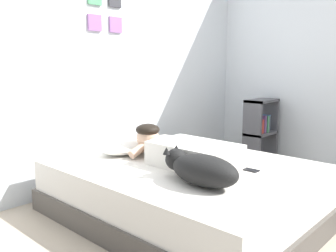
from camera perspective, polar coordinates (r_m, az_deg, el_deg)
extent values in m
plane|color=tan|center=(2.82, 9.73, -14.74)|extent=(12.27, 12.27, 0.00)
cube|color=silver|center=(3.62, -10.40, 10.92)|extent=(4.14, 0.10, 2.50)
cube|color=#8C5999|center=(3.52, -11.54, 15.74)|extent=(0.15, 0.02, 0.15)
cube|color=#8C5999|center=(3.66, -8.31, 15.57)|extent=(0.15, 0.02, 0.15)
cube|color=silver|center=(4.58, 22.62, 10.04)|extent=(0.10, 5.91, 2.50)
cube|color=#4C4742|center=(2.89, 3.00, -12.15)|extent=(1.56, 1.96, 0.17)
cube|color=silver|center=(2.83, 3.03, -8.32)|extent=(1.52, 1.91, 0.24)
ellipsoid|color=white|center=(3.13, -6.25, -3.29)|extent=(0.52, 0.32, 0.11)
cube|color=silver|center=(2.70, 4.19, -4.58)|extent=(0.42, 0.64, 0.18)
ellipsoid|color=#D8AD8E|center=(2.91, -1.04, -3.09)|extent=(0.32, 0.20, 0.16)
sphere|color=#D8AD8E|center=(3.02, -3.23, -1.89)|extent=(0.19, 0.19, 0.19)
ellipsoid|color=black|center=(3.00, -3.24, -0.58)|extent=(0.20, 0.20, 0.10)
cylinder|color=#D8AD8E|center=(2.95, -4.35, -3.56)|extent=(0.23, 0.07, 0.14)
cylinder|color=#D8AD8E|center=(3.09, -1.62, -2.95)|extent=(0.23, 0.07, 0.14)
ellipsoid|color=black|center=(2.28, 5.80, -7.02)|extent=(0.26, 0.48, 0.20)
sphere|color=black|center=(2.45, 1.31, -5.29)|extent=(0.15, 0.15, 0.15)
cone|color=black|center=(2.39, -0.25, -3.93)|extent=(0.05, 0.05, 0.05)
cone|color=black|center=(2.47, 1.34, -3.53)|extent=(0.05, 0.05, 0.05)
cylinder|color=#D84C47|center=(3.22, 0.39, -3.17)|extent=(0.09, 0.09, 0.07)
torus|color=#D84C47|center=(3.26, 1.07, -3.01)|extent=(0.05, 0.01, 0.05)
cube|color=black|center=(2.69, 12.72, -6.77)|extent=(0.07, 0.14, 0.01)
cube|color=#4C4C51|center=(4.36, 13.13, -1.00)|extent=(0.03, 0.24, 0.75)
cube|color=#4C4C51|center=(4.72, 15.67, -0.30)|extent=(0.03, 0.24, 0.75)
cube|color=#4C4C51|center=(4.61, 14.27, -5.04)|extent=(0.45, 0.24, 0.03)
cube|color=#4C4C51|center=(4.54, 14.43, -1.10)|extent=(0.45, 0.24, 0.03)
cube|color=#4C4C51|center=(4.49, 14.65, 3.89)|extent=(0.45, 0.24, 0.03)
cube|color=#4C4C51|center=(4.37, 13.36, -0.21)|extent=(0.03, 0.17, 0.16)
cube|color=gold|center=(4.41, 13.61, -0.19)|extent=(0.04, 0.15, 0.15)
cube|color=#B23833|center=(4.44, 13.83, -0.05)|extent=(0.02, 0.17, 0.16)
cube|color=#B23833|center=(4.46, 14.04, 0.02)|extent=(0.02, 0.16, 0.17)
cube|color=#724C8C|center=(4.50, 14.29, 0.35)|extent=(0.04, 0.17, 0.21)
cube|color=#3F8C59|center=(4.53, 14.56, 0.38)|extent=(0.03, 0.19, 0.20)
cube|color=#4C4C51|center=(4.56, 14.77, 0.39)|extent=(0.03, 0.18, 0.20)
cube|color=#3866A5|center=(4.60, 14.99, 0.49)|extent=(0.03, 0.15, 0.21)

